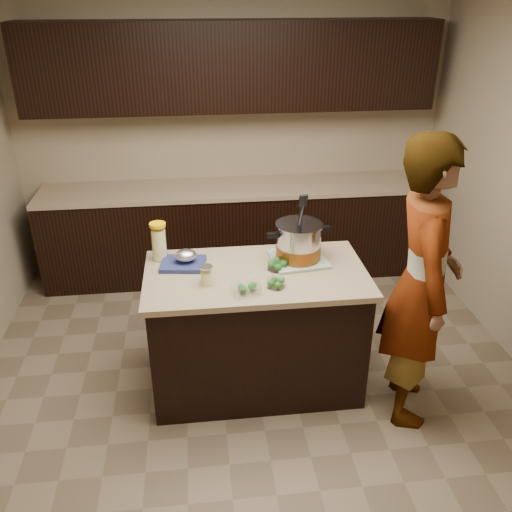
{
  "coord_description": "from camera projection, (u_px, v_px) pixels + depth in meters",
  "views": [
    {
      "loc": [
        -0.37,
        -3.1,
        2.59
      ],
      "look_at": [
        0.0,
        0.0,
        1.02
      ],
      "focal_mm": 38.0,
      "sensor_mm": 36.0,
      "label": 1
    }
  ],
  "objects": [
    {
      "name": "dish_towel",
      "position": [
        298.0,
        259.0,
        3.7
      ],
      "size": [
        0.4,
        0.4,
        0.02
      ],
      "primitive_type": "cube",
      "rotation": [
        0.0,
        0.0,
        0.12
      ],
      "color": "#537B59",
      "rests_on": "island"
    },
    {
      "name": "stock_pot",
      "position": [
        299.0,
        244.0,
        3.65
      ],
      "size": [
        0.45,
        0.37,
        0.45
      ],
      "rotation": [
        0.0,
        0.0,
        0.18
      ],
      "color": "#B7B7BC",
      "rests_on": "dish_towel"
    },
    {
      "name": "broccoli_tub_right",
      "position": [
        276.0,
        283.0,
        3.37
      ],
      "size": [
        0.13,
        0.13,
        0.05
      ],
      "rotation": [
        0.0,
        0.0,
        -0.12
      ],
      "color": "silver",
      "rests_on": "island"
    },
    {
      "name": "ground_plane",
      "position": [
        256.0,
        381.0,
        3.95
      ],
      "size": [
        4.0,
        4.0,
        0.0
      ],
      "primitive_type": "plane",
      "color": "brown",
      "rests_on": "ground"
    },
    {
      "name": "island",
      "position": [
        256.0,
        329.0,
        3.75
      ],
      "size": [
        1.46,
        0.81,
        0.9
      ],
      "color": "black",
      "rests_on": "ground"
    },
    {
      "name": "blue_tray",
      "position": [
        184.0,
        261.0,
        3.61
      ],
      "size": [
        0.32,
        0.27,
        0.11
      ],
      "rotation": [
        0.0,
        0.0,
        -0.14
      ],
      "color": "navy",
      "rests_on": "island"
    },
    {
      "name": "broccoli_tub_left",
      "position": [
        277.0,
        265.0,
        3.57
      ],
      "size": [
        0.17,
        0.17,
        0.06
      ],
      "rotation": [
        0.0,
        0.0,
        -0.32
      ],
      "color": "silver",
      "rests_on": "island"
    },
    {
      "name": "back_cabinets",
      "position": [
        234.0,
        181.0,
        5.07
      ],
      "size": [
        3.6,
        0.63,
        2.33
      ],
      "color": "black",
      "rests_on": "ground"
    },
    {
      "name": "lemonade_pitcher",
      "position": [
        159.0,
        243.0,
        3.66
      ],
      "size": [
        0.13,
        0.13,
        0.26
      ],
      "rotation": [
        0.0,
        0.0,
        0.21
      ],
      "color": "#EAEA8F",
      "rests_on": "island"
    },
    {
      "name": "person",
      "position": [
        421.0,
        284.0,
        3.32
      ],
      "size": [
        0.6,
        0.77,
        1.89
      ],
      "primitive_type": "imported",
      "rotation": [
        0.0,
        0.0,
        1.34
      ],
      "color": "gray",
      "rests_on": "ground"
    },
    {
      "name": "room_shell",
      "position": [
        256.0,
        151.0,
        3.18
      ],
      "size": [
        4.04,
        4.04,
        2.72
      ],
      "color": "tan",
      "rests_on": "ground"
    },
    {
      "name": "mason_jar",
      "position": [
        206.0,
        276.0,
        3.38
      ],
      "size": [
        0.11,
        0.11,
        0.13
      ],
      "rotation": [
        0.0,
        0.0,
        -0.41
      ],
      "color": "#EAEA8F",
      "rests_on": "island"
    },
    {
      "name": "broccoli_tub_rect",
      "position": [
        246.0,
        290.0,
        3.29
      ],
      "size": [
        0.19,
        0.15,
        0.06
      ],
      "rotation": [
        0.0,
        0.0,
        0.2
      ],
      "color": "silver",
      "rests_on": "island"
    }
  ]
}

